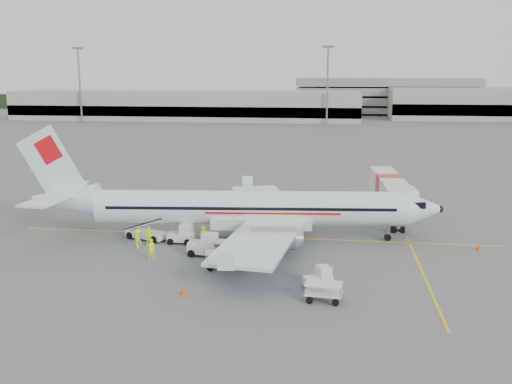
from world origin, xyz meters
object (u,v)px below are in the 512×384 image
jet_bridge (388,196)px  tug_mid (203,244)px  tug_fore (318,277)px  aircraft (251,185)px  tug_aft (180,234)px  belt_loader (147,224)px

jet_bridge → tug_mid: (-16.20, -15.11, -1.26)m
tug_fore → tug_mid: (-9.54, 5.95, 0.19)m
aircraft → tug_mid: bearing=-127.8°
tug_mid → tug_aft: tug_mid is taller
tug_mid → tug_aft: (-2.79, 3.13, -0.07)m
tug_fore → belt_loader: bearing=119.9°
tug_mid → tug_aft: 4.19m
aircraft → tug_fore: bearing=-65.7°
aircraft → tug_aft: (-5.97, -1.95, -4.15)m
aircraft → tug_aft: aircraft is taller
aircraft → belt_loader: aircraft is taller
belt_loader → tug_fore: bearing=-11.1°
aircraft → belt_loader: 10.04m
aircraft → belt_loader: (-9.28, -1.22, -3.63)m
belt_loader → tug_mid: bearing=-11.3°
aircraft → tug_mid: size_ratio=14.98×
tug_fore → jet_bridge: bearing=44.5°
aircraft → tug_fore: aircraft is taller
tug_mid → tug_aft: bearing=138.2°
tug_aft → jet_bridge: bearing=31.6°
tug_fore → tug_aft: (-12.33, 9.08, 0.12)m
aircraft → tug_fore: size_ratio=18.74×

